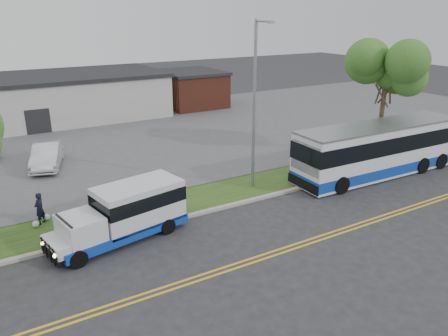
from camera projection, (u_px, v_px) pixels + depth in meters
ground at (235, 216)px, 22.53m from camera, size 140.00×140.00×0.00m
lane_line_north at (280, 249)px, 19.41m from camera, size 70.00×0.12×0.01m
lane_line_south at (284, 252)px, 19.17m from camera, size 70.00×0.12×0.01m
curb at (224, 207)px, 23.40m from camera, size 80.00×0.30×0.15m
verge at (208, 196)px, 24.87m from camera, size 80.00×3.30×0.10m
parking_lot at (127, 138)px, 36.28m from camera, size 80.00×25.00×0.10m
commercial_building at (28, 100)px, 40.78m from camera, size 25.40×10.40×4.35m
brick_wing at (191, 89)px, 47.96m from camera, size 6.30×7.30×3.90m
tree_east at (387, 70)px, 29.57m from camera, size 5.20×5.20×8.33m
streetlight_near at (255, 101)px, 24.41m from camera, size 0.35×1.53×9.50m
shuttle_bus at (127, 211)px, 20.08m from camera, size 6.69×3.19×2.47m
transit_bus at (378, 149)px, 27.79m from camera, size 12.10×3.15×3.34m
pedestrian at (39, 209)px, 21.28m from camera, size 0.69×0.69×1.62m
parked_car_a at (47, 156)px, 29.16m from camera, size 2.98×5.06×1.58m
grocery_bag_left at (36, 224)px, 21.15m from camera, size 0.32×0.32×0.32m
grocery_bag_right at (47, 217)px, 21.84m from camera, size 0.32×0.32×0.32m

